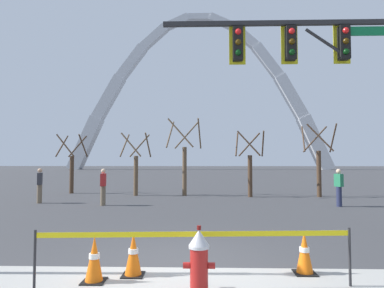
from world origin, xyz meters
name	(u,v)px	position (x,y,z in m)	size (l,w,h in m)	color
ground_plane	(178,265)	(0.00, 0.00, 0.00)	(240.00, 240.00, 0.00)	#3D3D3F
fire_hydrant	(199,262)	(0.40, -1.41, 0.47)	(0.46, 0.48, 0.99)	#5E0F0D
caution_tape_barrier	(195,248)	(0.33, -1.17, 0.61)	(4.80, 0.34, 0.89)	#232326
traffic_cone_by_hydrant	(304,253)	(2.19, -0.46, 0.36)	(0.36, 0.36, 0.73)	black
traffic_cone_mid_sidewalk	(133,254)	(-0.71, -0.64, 0.36)	(0.36, 0.36, 0.73)	black
traffic_cone_curb_edge	(94,259)	(-1.27, -0.95, 0.36)	(0.36, 0.36, 0.73)	black
traffic_signal_gantry	(331,72)	(3.87, 2.49, 4.27)	(6.42, 0.44, 6.00)	#232326
monument_arch	(199,97)	(0.00, 68.82, 16.35)	(59.49, 2.77, 36.33)	silver
tree_far_left	(72,167)	(-7.31, 13.51, 1.55)	(1.63, 1.64, 3.50)	#473323
tree_left_mid	(136,168)	(-3.22, 12.31, 1.54)	(1.62, 1.63, 3.48)	brown
tree_center_left	(184,162)	(-0.51, 12.42, 1.89)	(1.96, 1.97, 4.26)	brown
tree_center_right	(250,168)	(3.05, 11.79, 1.56)	(1.63, 1.64, 3.52)	#473323
tree_right_mid	(319,165)	(6.75, 11.87, 1.73)	(1.80, 1.81, 3.89)	#473323
pedestrian_walking_left	(40,185)	(-6.96, 8.85, 0.82)	(0.30, 0.39, 1.59)	brown
pedestrian_standing_center	(339,187)	(6.26, 8.07, 0.82)	(0.33, 0.39, 1.59)	#232847
pedestrian_walking_right	(103,187)	(-3.82, 8.14, 0.82)	(0.23, 0.36, 1.59)	brown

